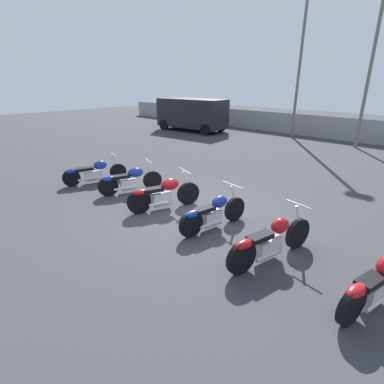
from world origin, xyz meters
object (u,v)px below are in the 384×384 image
at_px(motorcycle_slot_4, 270,241).
at_px(parked_van, 192,113).
at_px(motorcycle_slot_0, 93,172).
at_px(motorcycle_slot_5, 379,282).
at_px(light_pole_left, 372,60).
at_px(motorcycle_slot_1, 129,180).
at_px(light_pole_right, 302,46).
at_px(motorcycle_slot_3, 213,213).
at_px(motorcycle_slot_2, 163,194).

relative_size(motorcycle_slot_4, parked_van, 0.45).
distance_m(motorcycle_slot_0, motorcycle_slot_5, 8.55).
bearing_deg(light_pole_left, motorcycle_slot_1, -103.83).
height_order(light_pole_right, motorcycle_slot_3, light_pole_right).
height_order(light_pole_left, light_pole_right, light_pole_right).
bearing_deg(motorcycle_slot_2, light_pole_right, 121.84).
height_order(motorcycle_slot_2, motorcycle_slot_5, motorcycle_slot_2).
relative_size(motorcycle_slot_1, motorcycle_slot_2, 0.97).
bearing_deg(light_pole_left, light_pole_right, 170.95).
bearing_deg(motorcycle_slot_4, motorcycle_slot_0, -168.72).
height_order(motorcycle_slot_1, motorcycle_slot_5, motorcycle_slot_5).
bearing_deg(motorcycle_slot_5, motorcycle_slot_4, -165.81).
relative_size(motorcycle_slot_2, motorcycle_slot_3, 1.00).
bearing_deg(motorcycle_slot_4, motorcycle_slot_3, -177.21).
xyz_separation_m(motorcycle_slot_1, motorcycle_slot_3, (3.42, -0.09, -0.00)).
distance_m(motorcycle_slot_0, parked_van, 11.69).
distance_m(motorcycle_slot_3, motorcycle_slot_4, 1.67).
relative_size(motorcycle_slot_3, motorcycle_slot_4, 0.89).
relative_size(light_pole_left, motorcycle_slot_1, 3.69).
xyz_separation_m(motorcycle_slot_1, motorcycle_slot_5, (6.90, -0.32, 0.03)).
relative_size(motorcycle_slot_1, motorcycle_slot_5, 0.93).
distance_m(motorcycle_slot_0, motorcycle_slot_1, 1.68).
xyz_separation_m(motorcycle_slot_0, motorcycle_slot_4, (6.72, -0.06, 0.04)).
bearing_deg(motorcycle_slot_3, motorcycle_slot_1, -172.61).
bearing_deg(light_pole_left, motorcycle_slot_2, -95.92).
bearing_deg(motorcycle_slot_0, light_pole_left, 87.92).
xyz_separation_m(motorcycle_slot_1, motorcycle_slot_4, (5.07, -0.35, 0.02)).
height_order(light_pole_right, motorcycle_slot_1, light_pole_right).
distance_m(motorcycle_slot_1, motorcycle_slot_3, 3.42).
bearing_deg(motorcycle_slot_0, motorcycle_slot_2, 21.49).
distance_m(motorcycle_slot_1, motorcycle_slot_2, 1.71).
bearing_deg(parked_van, motorcycle_slot_4, 42.99).
xyz_separation_m(motorcycle_slot_5, parked_van, (-13.84, 10.43, 0.75)).
bearing_deg(motorcycle_slot_4, motorcycle_slot_2, -172.30).
distance_m(light_pole_left, light_pole_right, 4.00).
height_order(motorcycle_slot_0, motorcycle_slot_4, motorcycle_slot_4).
bearing_deg(parked_van, light_pole_left, 95.22).
distance_m(motorcycle_slot_5, parked_van, 17.34).
distance_m(motorcycle_slot_2, parked_van, 13.41).
bearing_deg(light_pole_left, motorcycle_slot_4, -80.43).
relative_size(light_pole_left, motorcycle_slot_4, 3.17).
bearing_deg(motorcycle_slot_4, motorcycle_slot_1, -172.12).
bearing_deg(motorcycle_slot_2, motorcycle_slot_0, -156.57).
bearing_deg(motorcycle_slot_5, motorcycle_slot_3, -170.53).
xyz_separation_m(light_pole_left, motorcycle_slot_1, (-2.97, -12.07, -3.77)).
height_order(light_pole_right, motorcycle_slot_4, light_pole_right).
height_order(light_pole_right, motorcycle_slot_0, light_pole_right).
bearing_deg(motorcycle_slot_0, parked_van, 135.42).
height_order(motorcycle_slot_0, motorcycle_slot_2, motorcycle_slot_2).
bearing_deg(motorcycle_slot_2, motorcycle_slot_4, 16.28).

